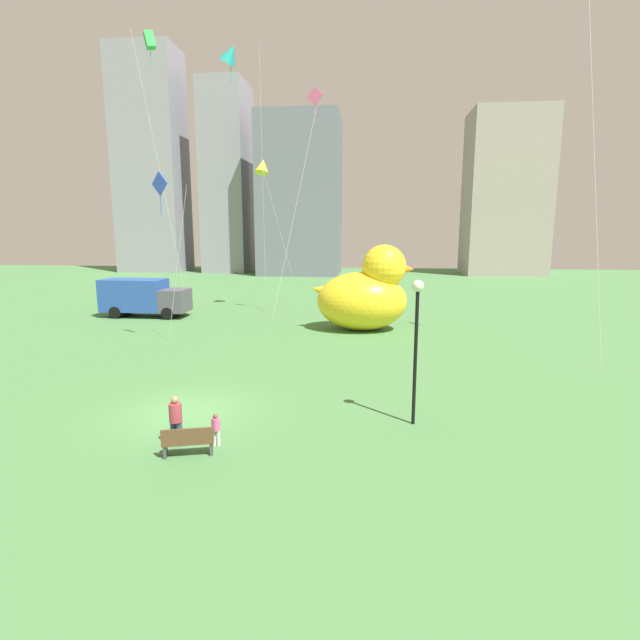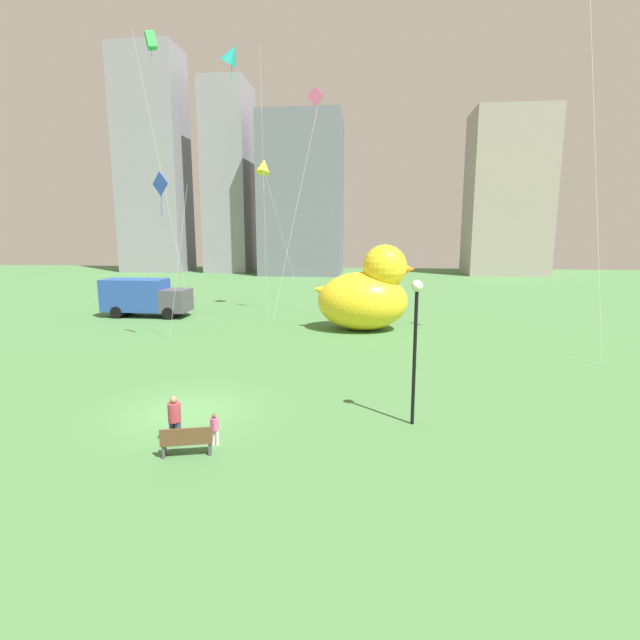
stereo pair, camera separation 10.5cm
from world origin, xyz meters
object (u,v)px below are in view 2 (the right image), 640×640
box_truck (145,298)px  kite_pink (313,111)px  park_bench (187,441)px  lamppost (416,325)px  kite_teal (232,55)px  giant_inflatable_duck (366,294)px  person_child (215,428)px  kite_yellow (264,166)px  person_adult (175,418)px  kite_blue (162,190)px  kite_green (151,43)px

box_truck → kite_pink: (12.90, 0.35, 13.15)m
park_bench → lamppost: lamppost is taller
kite_teal → giant_inflatable_duck: bearing=-7.0°
person_child → kite_yellow: bearing=98.9°
person_child → person_adult: bearing=-174.5°
kite_blue → person_adult: bearing=-66.3°
park_bench → kite_green: 31.55m
person_child → lamppost: lamppost is taller
box_truck → kite_green: bearing=23.7°
giant_inflatable_duck → lamppost: (1.84, -15.85, 1.04)m
person_adult → lamppost: lamppost is taller
box_truck → kite_green: size_ratio=0.32×
giant_inflatable_duck → box_truck: giant_inflatable_duck is taller
person_adult → kite_teal: (-3.34, 19.40, 16.62)m
person_child → kite_blue: 16.39m
park_bench → kite_green: size_ratio=0.08×
box_truck → kite_yellow: (8.51, 4.09, 9.98)m
giant_inflatable_duck → kite_green: 23.30m
lamppost → kite_teal: kite_teal is taller
person_adult → person_child: 1.25m
lamppost → kite_pink: size_ratio=0.30×
person_adult → box_truck: (-11.32, 21.63, 0.58)m
box_truck → kite_teal: kite_teal is taller
park_bench → box_truck: size_ratio=0.24×
park_bench → person_adult: person_adult is taller
park_bench → lamppost: (6.71, 3.14, 2.96)m
kite_pink → person_child: bearing=-91.0°
park_bench → kite_pink: 26.72m
park_bench → kite_yellow: size_ratio=0.13×
lamppost → box_truck: 26.81m
kite_teal → kite_green: bearing=156.6°
person_child → lamppost: (6.13, 2.35, 2.86)m
giant_inflatable_duck → kite_teal: 17.53m
giant_inflatable_duck → park_bench: bearing=-104.4°
person_child → giant_inflatable_duck: 18.79m
kite_teal → kite_yellow: bearing=85.2°
person_child → kite_yellow: 28.10m
lamppost → box_truck: bearing=134.2°
person_adult → giant_inflatable_duck: bearing=73.3°
person_adult → kite_yellow: kite_yellow is taller
kite_yellow → kite_blue: bearing=-102.0°
person_child → kite_green: size_ratio=0.05×
giant_inflatable_duck → person_child: bearing=-103.3°
park_bench → person_adult: 0.99m
person_child → box_truck: bearing=120.2°
park_bench → person_child: 0.98m
person_adult → kite_pink: bearing=85.9°
person_child → kite_teal: (-4.54, 19.29, 16.92)m
person_child → kite_pink: size_ratio=0.06×
kite_pink → kite_yellow: 6.58m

